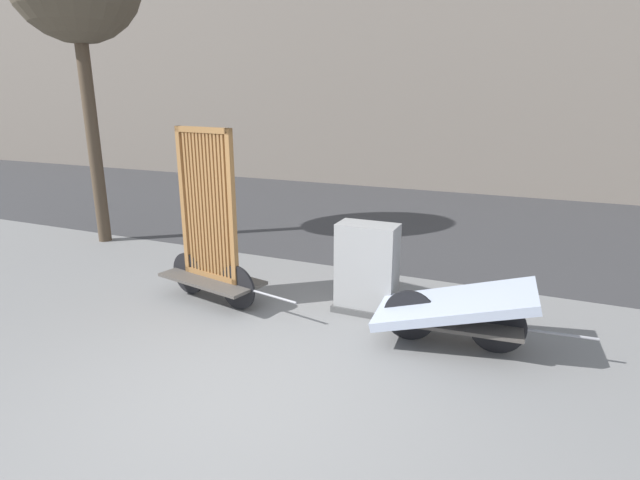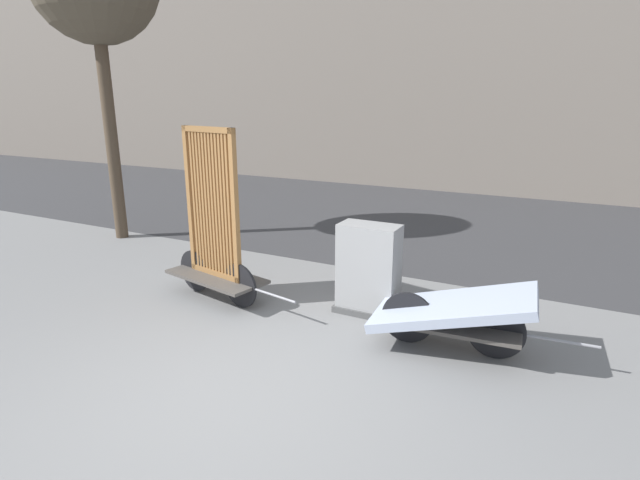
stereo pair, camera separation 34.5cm
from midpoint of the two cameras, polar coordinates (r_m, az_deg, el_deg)
The scene contains 5 objects.
ground_plane at distance 4.77m, azimuth -8.38°, elevation -17.42°, with size 60.00×60.00×0.00m, color slate.
road_strip at distance 11.29m, azimuth 14.29°, elevation 2.05°, with size 56.00×7.46×0.01m.
bike_cart_with_bedframe at distance 6.64m, azimuth -10.55°, elevation 0.11°, with size 2.15×0.89×2.27m.
bike_cart_with_mattress at distance 5.54m, azimuth 16.60°, elevation -7.92°, with size 2.27×1.00×0.76m.
utility_cabinet at distance 6.24m, azimuth 7.15°, elevation -3.73°, with size 0.80×0.45×1.14m.
Camera 2 is at (2.55, -3.12, 2.61)m, focal length 28.00 mm.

